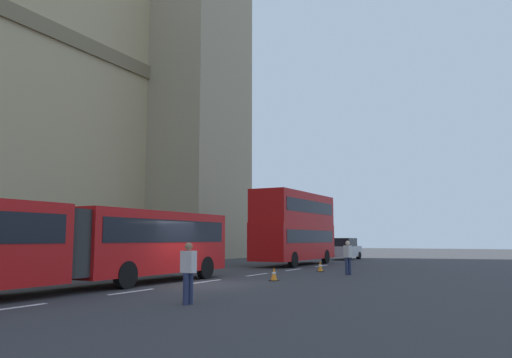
{
  "coord_description": "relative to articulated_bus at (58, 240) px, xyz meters",
  "views": [
    {
      "loc": [
        -16.87,
        -11.81,
        1.79
      ],
      "look_at": [
        11.68,
        3.19,
        5.63
      ],
      "focal_mm": 35.25,
      "sensor_mm": 36.0,
      "label": 1
    }
  ],
  "objects": [
    {
      "name": "traffic_cone_middle",
      "position": [
        14.37,
        -3.96,
        -1.46
      ],
      "size": [
        0.36,
        0.36,
        0.58
      ],
      "color": "black",
      "rests_on": "ground_plane"
    },
    {
      "name": "ground_plane",
      "position": [
        4.94,
        -1.99,
        -1.75
      ],
      "size": [
        160.0,
        160.0,
        0.0
      ],
      "primitive_type": "plane",
      "color": "#333335"
    },
    {
      "name": "sedan_lead",
      "position": [
        30.59,
        -0.16,
        -0.83
      ],
      "size": [
        4.4,
        1.86,
        1.85
      ],
      "color": "#B7B7BC",
      "rests_on": "ground_plane"
    },
    {
      "name": "lane_centre_marking",
      "position": [
        3.77,
        -1.99,
        -1.74
      ],
      "size": [
        34.4,
        0.16,
        0.01
      ],
      "color": "silver",
      "rests_on": "ground_plane"
    },
    {
      "name": "articulated_bus",
      "position": [
        0.0,
        0.0,
        0.0
      ],
      "size": [
        17.58,
        2.54,
        2.9
      ],
      "color": "red",
      "rests_on": "ground_plane"
    },
    {
      "name": "pedestrian_by_kerb",
      "position": [
        12.76,
        -6.05,
        -0.83
      ],
      "size": [
        0.42,
        0.47,
        1.69
      ],
      "color": "#262D4C",
      "rests_on": "ground_plane"
    },
    {
      "name": "traffic_cone_west",
      "position": [
        7.77,
        -4.33,
        -1.46
      ],
      "size": [
        0.36,
        0.36,
        0.58
      ],
      "color": "black",
      "rests_on": "ground_plane"
    },
    {
      "name": "double_decker_bus",
      "position": [
        20.14,
        0.0,
        0.96
      ],
      "size": [
        9.23,
        2.54,
        4.9
      ],
      "color": "#B20F0F",
      "rests_on": "ground_plane"
    },
    {
      "name": "pedestrian_near_cones",
      "position": [
        -0.36,
        -5.61,
        -0.83
      ],
      "size": [
        0.36,
        0.42,
        1.69
      ],
      "color": "#262D4C",
      "rests_on": "ground_plane"
    }
  ]
}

